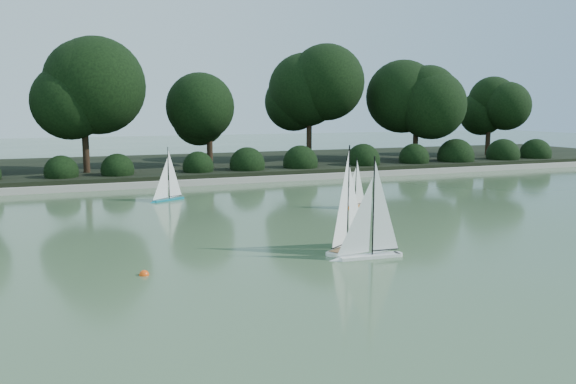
{
  "coord_description": "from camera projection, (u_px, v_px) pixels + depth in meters",
  "views": [
    {
      "loc": [
        -3.46,
        -7.42,
        2.27
      ],
      "look_at": [
        0.34,
        2.34,
        0.7
      ],
      "focal_mm": 35.0,
      "sensor_mm": 36.0,
      "label": 1
    }
  ],
  "objects": [
    {
      "name": "shrub_hedge",
      "position": [
        190.0,
        167.0,
        17.47
      ],
      "size": [
        29.1,
        1.1,
        1.1
      ],
      "color": "black",
      "rests_on": "ground"
    },
    {
      "name": "sailboat_white_a",
      "position": [
        364.0,
        242.0,
        8.52
      ],
      "size": [
        1.22,
        0.28,
        1.66
      ],
      "color": "silver",
      "rests_on": "ground"
    },
    {
      "name": "race_buoy",
      "position": [
        144.0,
        275.0,
        7.7
      ],
      "size": [
        0.14,
        0.14,
        0.14
      ],
      "primitive_type": "sphere",
      "color": "#F54B0C",
      "rests_on": "ground"
    },
    {
      "name": "sailboat_orange",
      "position": [
        352.0,
        200.0,
        12.85
      ],
      "size": [
        0.89,
        0.41,
        1.23
      ],
      "color": "orange",
      "rests_on": "ground"
    },
    {
      "name": "sailboat_teal",
      "position": [
        166.0,
        192.0,
        13.83
      ],
      "size": [
        0.97,
        0.59,
        1.41
      ],
      "color": "#0C6A7B",
      "rests_on": "ground"
    },
    {
      "name": "ground",
      "position": [
        323.0,
        261.0,
        8.41
      ],
      "size": [
        80.0,
        80.0,
        0.0
      ],
      "primitive_type": "plane",
      "color": "#31492C",
      "rests_on": "ground"
    },
    {
      "name": "far_bank",
      "position": [
        173.0,
        167.0,
        20.37
      ],
      "size": [
        40.0,
        8.0,
        0.3
      ],
      "primitive_type": "cube",
      "color": "black",
      "rests_on": "ground"
    },
    {
      "name": "tree_line",
      "position": [
        215.0,
        97.0,
        19.0
      ],
      "size": [
        26.31,
        3.93,
        4.39
      ],
      "color": "black",
      "rests_on": "ground"
    },
    {
      "name": "sailboat_white_b",
      "position": [
        351.0,
        231.0,
        9.15
      ],
      "size": [
        1.18,
        0.87,
        1.8
      ],
      "color": "white",
      "rests_on": "ground"
    },
    {
      "name": "pond_coping",
      "position": [
        196.0,
        182.0,
        16.69
      ],
      "size": [
        40.0,
        0.35,
        0.18
      ],
      "primitive_type": "cube",
      "color": "gray",
      "rests_on": "ground"
    }
  ]
}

